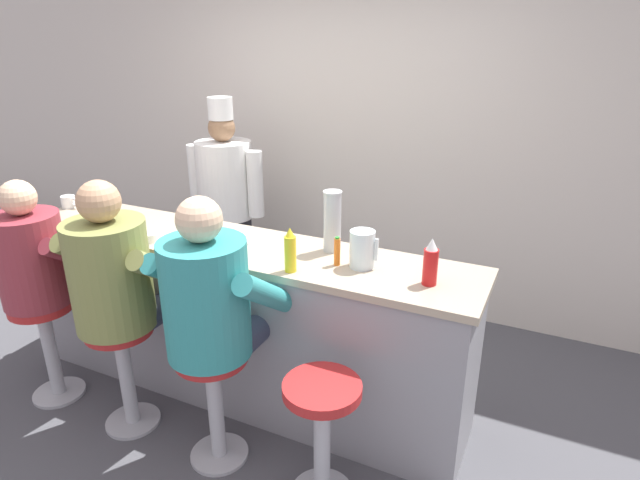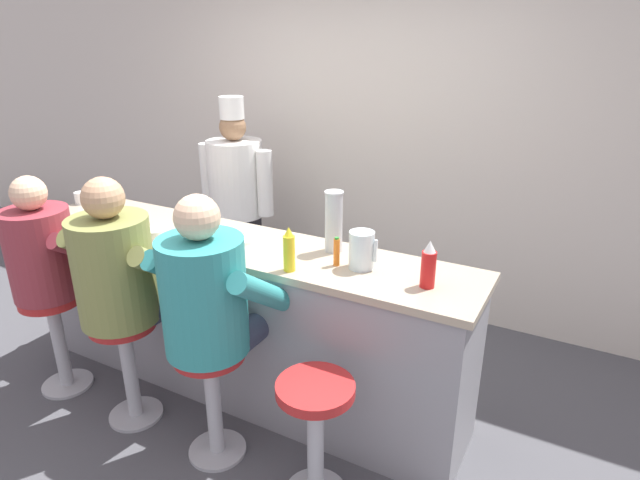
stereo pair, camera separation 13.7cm
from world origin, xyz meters
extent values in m
plane|color=#4C4C51|center=(0.00, 0.00, 0.00)|extent=(20.00, 20.00, 0.00)
cube|color=beige|center=(0.00, 1.85, 1.35)|extent=(10.00, 0.06, 2.70)
cube|color=gray|center=(0.00, 0.28, 0.48)|extent=(2.80, 0.54, 0.96)
cube|color=tan|center=(0.00, 0.28, 0.98)|extent=(2.85, 0.56, 0.04)
cylinder|color=red|center=(1.15, 0.23, 1.09)|extent=(0.07, 0.07, 0.18)
cone|color=white|center=(1.15, 0.23, 1.21)|extent=(0.06, 0.06, 0.06)
cylinder|color=yellow|center=(0.49, 0.08, 1.10)|extent=(0.06, 0.06, 0.18)
cone|color=yellow|center=(0.49, 0.08, 1.21)|extent=(0.05, 0.05, 0.05)
cylinder|color=orange|center=(0.67, 0.25, 1.08)|extent=(0.03, 0.03, 0.14)
cylinder|color=#287F2D|center=(0.67, 0.25, 1.15)|extent=(0.02, 0.02, 0.01)
cylinder|color=silver|center=(0.79, 0.28, 1.10)|extent=(0.13, 0.13, 0.19)
cube|color=silver|center=(0.86, 0.28, 1.11)|extent=(0.02, 0.02, 0.12)
cylinder|color=white|center=(-0.02, 0.30, 1.01)|extent=(0.26, 0.26, 0.02)
ellipsoid|color=#E0BC60|center=(-0.02, 0.30, 1.04)|extent=(0.12, 0.09, 0.03)
cylinder|color=white|center=(-0.45, 0.10, 1.03)|extent=(0.14, 0.14, 0.05)
cylinder|color=white|center=(-1.38, 0.34, 1.04)|extent=(0.09, 0.09, 0.08)
torus|color=white|center=(-1.32, 0.34, 1.05)|extent=(0.06, 0.02, 0.06)
cylinder|color=#B7BABF|center=(0.56, 0.41, 1.17)|extent=(0.09, 0.09, 0.33)
cylinder|color=silver|center=(0.56, 0.41, 1.34)|extent=(0.10, 0.10, 0.01)
cylinder|color=#B2B5BA|center=(-1.00, -0.26, 0.01)|extent=(0.31, 0.31, 0.02)
cylinder|color=#B2B5BA|center=(-1.00, -0.26, 0.33)|extent=(0.08, 0.08, 0.61)
cylinder|color=red|center=(-1.00, -0.26, 0.63)|extent=(0.36, 0.36, 0.05)
cylinder|color=#33384C|center=(-1.10, -0.07, 0.67)|extent=(0.14, 0.38, 0.14)
cylinder|color=#33384C|center=(-0.91, -0.07, 0.67)|extent=(0.14, 0.38, 0.14)
cylinder|color=maroon|center=(-1.00, -0.26, 0.92)|extent=(0.38, 0.38, 0.54)
cylinder|color=maroon|center=(-1.24, -0.15, 0.95)|extent=(0.10, 0.41, 0.33)
cylinder|color=maroon|center=(-0.77, -0.15, 0.95)|extent=(0.10, 0.41, 0.33)
sphere|color=#DBB28E|center=(-1.00, -0.26, 1.29)|extent=(0.20, 0.20, 0.20)
cylinder|color=#B2B5BA|center=(-0.40, -0.26, 0.01)|extent=(0.31, 0.31, 0.02)
cylinder|color=#B2B5BA|center=(-0.40, -0.26, 0.33)|extent=(0.08, 0.08, 0.61)
cylinder|color=red|center=(-0.40, -0.26, 0.63)|extent=(0.36, 0.36, 0.05)
cylinder|color=#33384C|center=(-0.50, -0.05, 0.67)|extent=(0.16, 0.41, 0.16)
cylinder|color=#33384C|center=(-0.29, -0.05, 0.67)|extent=(0.16, 0.41, 0.16)
cylinder|color=olive|center=(-0.40, -0.26, 0.95)|extent=(0.41, 0.41, 0.59)
cylinder|color=olive|center=(-0.66, -0.14, 0.98)|extent=(0.11, 0.45, 0.36)
cylinder|color=olive|center=(-0.13, -0.14, 0.98)|extent=(0.11, 0.45, 0.36)
sphere|color=tan|center=(-0.40, -0.26, 1.35)|extent=(0.21, 0.21, 0.21)
cylinder|color=#B2B5BA|center=(0.21, -0.26, 0.01)|extent=(0.31, 0.31, 0.02)
cylinder|color=#B2B5BA|center=(0.21, -0.26, 0.33)|extent=(0.08, 0.08, 0.61)
cylinder|color=red|center=(0.21, -0.26, 0.63)|extent=(0.36, 0.36, 0.05)
cylinder|color=#33384C|center=(0.11, -0.05, 0.67)|extent=(0.15, 0.41, 0.15)
cylinder|color=#33384C|center=(0.32, -0.05, 0.67)|extent=(0.15, 0.41, 0.15)
cylinder|color=teal|center=(0.21, -0.26, 0.94)|extent=(0.41, 0.41, 0.59)
cylinder|color=teal|center=(-0.05, -0.14, 0.97)|extent=(0.11, 0.45, 0.36)
cylinder|color=teal|center=(0.47, -0.14, 0.97)|extent=(0.11, 0.45, 0.36)
sphere|color=#DBB28E|center=(0.21, -0.26, 1.34)|extent=(0.21, 0.21, 0.21)
cylinder|color=#B2B5BA|center=(0.82, -0.26, 0.33)|extent=(0.08, 0.08, 0.61)
cylinder|color=red|center=(0.82, -0.26, 0.63)|extent=(0.36, 0.36, 0.05)
cube|color=#232328|center=(-0.69, 1.20, 0.39)|extent=(0.32, 0.18, 0.78)
cube|color=white|center=(-0.69, 1.15, 0.55)|extent=(0.29, 0.02, 0.47)
cylinder|color=white|center=(-0.69, 1.20, 1.07)|extent=(0.42, 0.42, 0.58)
sphere|color=#8C6647|center=(-0.69, 1.20, 1.46)|extent=(0.20, 0.20, 0.20)
cylinder|color=white|center=(-0.69, 1.20, 1.60)|extent=(0.18, 0.18, 0.16)
cylinder|color=white|center=(-0.96, 1.20, 1.07)|extent=(0.12, 0.12, 0.50)
cylinder|color=white|center=(-0.42, 1.20, 1.07)|extent=(0.12, 0.12, 0.50)
camera|label=1|loc=(1.67, -2.06, 2.13)|focal=30.00mm
camera|label=2|loc=(1.79, -2.00, 2.13)|focal=30.00mm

